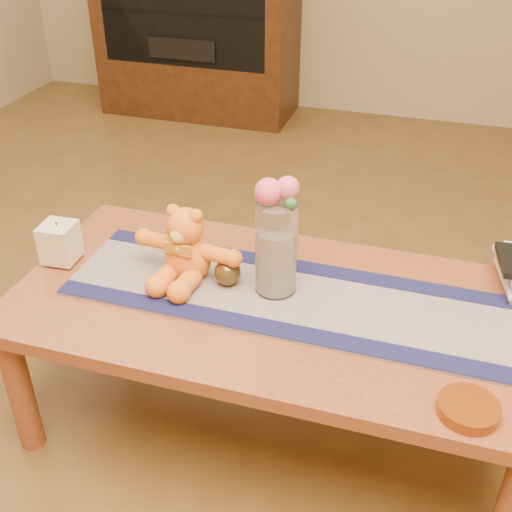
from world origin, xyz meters
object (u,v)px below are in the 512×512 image
(teddy_bear, at_px, (187,244))
(bronze_ball, at_px, (228,272))
(pillar_candle, at_px, (60,242))
(amber_dish, at_px, (468,409))
(tv_remote, at_px, (508,260))
(book_bottom, at_px, (501,281))
(glass_vase, at_px, (276,248))

(teddy_bear, xyz_separation_m, bronze_ball, (0.12, -0.01, -0.07))
(pillar_candle, distance_m, amber_dish, 1.17)
(teddy_bear, distance_m, tv_remote, 0.86)
(book_bottom, xyz_separation_m, tv_remote, (0.00, -0.01, 0.07))
(glass_vase, xyz_separation_m, tv_remote, (0.59, 0.21, -0.05))
(pillar_candle, height_order, amber_dish, pillar_candle)
(pillar_candle, distance_m, tv_remote, 1.24)
(pillar_candle, height_order, bronze_ball, pillar_candle)
(book_bottom, distance_m, tv_remote, 0.08)
(glass_vase, distance_m, book_bottom, 0.64)
(amber_dish, bearing_deg, tv_remote, 81.63)
(bronze_ball, height_order, book_bottom, bronze_ball)
(book_bottom, xyz_separation_m, amber_dish, (-0.07, -0.52, 0.00))
(tv_remote, bearing_deg, book_bottom, 90.00)
(teddy_bear, xyz_separation_m, glass_vase, (0.25, 0.01, 0.03))
(teddy_bear, relative_size, glass_vase, 1.15)
(teddy_bear, distance_m, glass_vase, 0.25)
(book_bottom, bearing_deg, tv_remote, -93.00)
(bronze_ball, distance_m, amber_dish, 0.71)
(pillar_candle, relative_size, tv_remote, 0.70)
(pillar_candle, distance_m, bronze_ball, 0.50)
(book_bottom, bearing_deg, pillar_candle, -179.05)
(pillar_candle, xyz_separation_m, amber_dish, (1.14, -0.27, -0.05))
(glass_vase, bearing_deg, tv_remote, 19.41)
(teddy_bear, bearing_deg, glass_vase, 7.25)
(teddy_bear, xyz_separation_m, book_bottom, (0.83, 0.22, -0.10))
(glass_vase, relative_size, book_bottom, 1.17)
(bronze_ball, relative_size, book_bottom, 0.33)
(bronze_ball, relative_size, amber_dish, 0.55)
(pillar_candle, xyz_separation_m, glass_vase, (0.63, 0.04, 0.07))
(glass_vase, relative_size, bronze_ball, 3.56)
(tv_remote, bearing_deg, amber_dish, -106.22)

